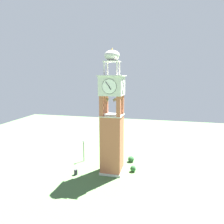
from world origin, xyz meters
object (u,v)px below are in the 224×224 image
park_bench (115,154)px  lamp_post (84,146)px  trash_bin (76,172)px  clock_tower (112,124)px

park_bench → lamp_post: lamp_post is taller
lamp_post → trash_bin: 5.55m
park_bench → trash_bin: park_bench is taller
clock_tower → park_bench: size_ratio=11.04×
clock_tower → trash_bin: bearing=23.5°
trash_bin → park_bench: bearing=-116.1°
clock_tower → lamp_post: (5.68, -2.87, -4.86)m
park_bench → lamp_post: bearing=34.6°
park_bench → trash_bin: bearing=63.9°
clock_tower → park_bench: 9.34m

